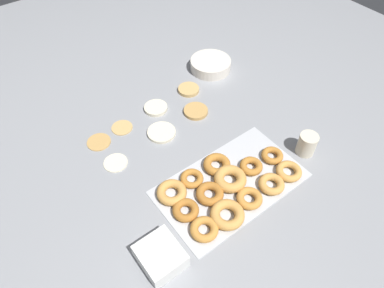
% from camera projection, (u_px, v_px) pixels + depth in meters
% --- Properties ---
extents(ground_plane, '(3.00, 3.00, 0.00)m').
position_uv_depth(ground_plane, '(177.00, 141.00, 1.31)').
color(ground_plane, gray).
extents(pancake_0, '(0.10, 0.10, 0.01)m').
position_uv_depth(pancake_0, '(196.00, 111.00, 1.41)').
color(pancake_0, tan).
rests_on(pancake_0, ground_plane).
extents(pancake_1, '(0.11, 0.11, 0.01)m').
position_uv_depth(pancake_1, '(161.00, 132.00, 1.34)').
color(pancake_1, beige).
rests_on(pancake_1, ground_plane).
extents(pancake_2, '(0.10, 0.10, 0.01)m').
position_uv_depth(pancake_2, '(156.00, 108.00, 1.43)').
color(pancake_2, beige).
rests_on(pancake_2, ground_plane).
extents(pancake_3, '(0.09, 0.09, 0.02)m').
position_uv_depth(pancake_3, '(189.00, 89.00, 1.50)').
color(pancake_3, tan).
rests_on(pancake_3, ground_plane).
extents(pancake_4, '(0.08, 0.08, 0.01)m').
position_uv_depth(pancake_4, '(122.00, 127.00, 1.36)').
color(pancake_4, tan).
rests_on(pancake_4, ground_plane).
extents(pancake_5, '(0.09, 0.09, 0.01)m').
position_uv_depth(pancake_5, '(116.00, 162.00, 1.24)').
color(pancake_5, beige).
rests_on(pancake_5, ground_plane).
extents(pancake_6, '(0.09, 0.09, 0.01)m').
position_uv_depth(pancake_6, '(99.00, 142.00, 1.31)').
color(pancake_6, tan).
rests_on(pancake_6, ground_plane).
extents(donut_tray, '(0.51, 0.29, 0.04)m').
position_uv_depth(donut_tray, '(227.00, 187.00, 1.16)').
color(donut_tray, silver).
rests_on(donut_tray, ground_plane).
extents(batter_bowl, '(0.19, 0.19, 0.05)m').
position_uv_depth(batter_bowl, '(211.00, 65.00, 1.60)').
color(batter_bowl, silver).
rests_on(batter_bowl, ground_plane).
extents(container_stack, '(0.12, 0.13, 0.06)m').
position_uv_depth(container_stack, '(161.00, 256.00, 0.98)').
color(container_stack, white).
rests_on(container_stack, ground_plane).
extents(paper_cup, '(0.07, 0.07, 0.09)m').
position_uv_depth(paper_cup, '(307.00, 144.00, 1.25)').
color(paper_cup, beige).
rests_on(paper_cup, ground_plane).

